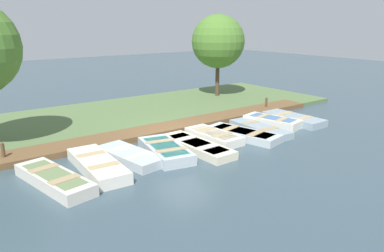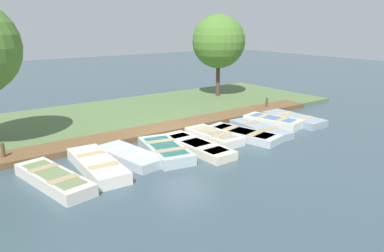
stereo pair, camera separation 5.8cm
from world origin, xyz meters
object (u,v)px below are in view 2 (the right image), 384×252
at_px(rowboat_5, 214,136).
at_px(mooring_post_near, 3,153).
at_px(rowboat_0, 54,179).
at_px(rowboat_9, 294,119).
at_px(rowboat_6, 243,134).
at_px(park_tree_left, 219,42).
at_px(rowboat_7, 260,129).
at_px(rowboat_4, 197,146).
at_px(mooring_post_far, 267,104).
at_px(rowboat_2, 130,156).
at_px(rowboat_1, 97,165).
at_px(rowboat_8, 273,121).
at_px(rowboat_3, 165,150).

distance_m(rowboat_5, mooring_post_near, 8.14).
bearing_deg(rowboat_0, rowboat_9, 81.56).
distance_m(rowboat_6, park_tree_left, 9.46).
relative_size(mooring_post_near, park_tree_left, 0.15).
xyz_separation_m(rowboat_5, rowboat_7, (0.32, 2.50, -0.03)).
height_order(rowboat_4, park_tree_left, park_tree_left).
height_order(rowboat_4, rowboat_5, rowboat_5).
height_order(rowboat_6, mooring_post_far, mooring_post_far).
bearing_deg(rowboat_5, rowboat_2, -91.49).
xyz_separation_m(rowboat_1, mooring_post_near, (-2.66, -2.41, 0.19)).
height_order(rowboat_9, mooring_post_near, mooring_post_near).
bearing_deg(park_tree_left, rowboat_1, -58.02).
height_order(rowboat_8, rowboat_9, rowboat_8).
bearing_deg(rowboat_1, mooring_post_far, 106.95).
height_order(rowboat_0, rowboat_6, rowboat_0).
bearing_deg(mooring_post_near, rowboat_8, 78.80).
distance_m(rowboat_2, mooring_post_far, 10.20).
xyz_separation_m(rowboat_3, mooring_post_far, (-2.75, 8.57, 0.20)).
height_order(rowboat_2, rowboat_6, rowboat_2).
distance_m(rowboat_3, rowboat_9, 7.84).
bearing_deg(rowboat_8, rowboat_5, -101.70).
xyz_separation_m(rowboat_3, rowboat_8, (-0.46, 6.51, 0.00)).
bearing_deg(rowboat_7, park_tree_left, 157.01).
height_order(rowboat_1, rowboat_5, rowboat_1).
distance_m(rowboat_1, rowboat_5, 5.37).
distance_m(rowboat_0, rowboat_5, 6.93).
distance_m(rowboat_0, mooring_post_near, 3.08).
relative_size(rowboat_5, rowboat_7, 0.82).
distance_m(rowboat_6, mooring_post_far, 5.48).
bearing_deg(rowboat_0, rowboat_6, 79.91).
height_order(rowboat_0, rowboat_3, rowboat_3).
bearing_deg(rowboat_6, rowboat_7, 84.55).
height_order(rowboat_1, mooring_post_far, mooring_post_far).
bearing_deg(park_tree_left, rowboat_8, -18.11).
bearing_deg(rowboat_8, rowboat_3, -99.37).
relative_size(rowboat_2, rowboat_4, 0.86).
xyz_separation_m(rowboat_2, rowboat_4, (0.57, 2.66, -0.01)).
bearing_deg(rowboat_9, rowboat_8, -100.06).
distance_m(rowboat_7, rowboat_8, 1.40).
distance_m(rowboat_1, rowboat_9, 10.52).
bearing_deg(rowboat_3, rowboat_2, -92.58).
bearing_deg(rowboat_8, mooring_post_far, 124.68).
height_order(rowboat_0, rowboat_9, rowboat_0).
xyz_separation_m(rowboat_0, mooring_post_near, (-2.95, -0.86, 0.20)).
bearing_deg(park_tree_left, rowboat_9, -7.22).
bearing_deg(park_tree_left, mooring_post_near, -72.10).
bearing_deg(rowboat_5, rowboat_0, -87.11).
relative_size(rowboat_1, park_tree_left, 0.65).
bearing_deg(rowboat_7, rowboat_5, -94.00).
xyz_separation_m(rowboat_4, rowboat_7, (-0.26, 3.85, -0.01)).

